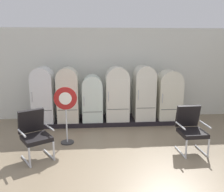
% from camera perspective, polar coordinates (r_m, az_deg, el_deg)
% --- Properties ---
extents(ground, '(12.00, 10.00, 0.05)m').
position_cam_1_polar(ground, '(4.72, 1.44, -18.38)').
color(ground, '#84735A').
extents(back_wall, '(11.76, 0.12, 2.88)m').
position_cam_1_polar(back_wall, '(7.76, -1.31, 5.45)').
color(back_wall, silver).
rests_on(back_wall, ground).
extents(display_plinth, '(5.11, 0.95, 0.13)m').
position_cam_1_polar(display_plinth, '(7.44, -0.98, -5.82)').
color(display_plinth, black).
rests_on(display_plinth, ground).
extents(refrigerator_0, '(0.61, 0.66, 1.62)m').
position_cam_1_polar(refrigerator_0, '(7.23, -16.17, 0.71)').
color(refrigerator_0, white).
rests_on(refrigerator_0, display_plinth).
extents(refrigerator_1, '(0.61, 0.64, 1.60)m').
position_cam_1_polar(refrigerator_1, '(7.11, -10.49, 0.74)').
color(refrigerator_1, silver).
rests_on(refrigerator_1, display_plinth).
extents(refrigerator_2, '(0.59, 0.63, 1.36)m').
position_cam_1_polar(refrigerator_2, '(7.09, -4.71, -0.20)').
color(refrigerator_2, silver).
rests_on(refrigerator_2, display_plinth).
extents(refrigerator_3, '(0.68, 0.65, 1.61)m').
position_cam_1_polar(refrigerator_3, '(7.11, 1.23, 0.97)').
color(refrigerator_3, silver).
rests_on(refrigerator_3, display_plinth).
extents(refrigerator_4, '(0.60, 0.72, 1.63)m').
position_cam_1_polar(refrigerator_4, '(7.27, 7.66, 1.23)').
color(refrigerator_4, silver).
rests_on(refrigerator_4, display_plinth).
extents(refrigerator_5, '(0.70, 0.62, 1.50)m').
position_cam_1_polar(refrigerator_5, '(7.43, 13.50, 0.59)').
color(refrigerator_5, silver).
rests_on(refrigerator_5, display_plinth).
extents(armchair_left, '(0.81, 0.85, 1.03)m').
position_cam_1_polar(armchair_left, '(5.33, -18.06, -8.26)').
color(armchair_left, silver).
rests_on(armchair_left, ground).
extents(armchair_right, '(0.63, 0.69, 1.03)m').
position_cam_1_polar(armchair_right, '(5.66, 18.28, -7.06)').
color(armchair_right, silver).
rests_on(armchair_right, ground).
extents(sign_stand, '(0.54, 0.32, 1.40)m').
position_cam_1_polar(sign_stand, '(5.81, -10.93, -4.31)').
color(sign_stand, '#2D2D30').
rests_on(sign_stand, ground).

